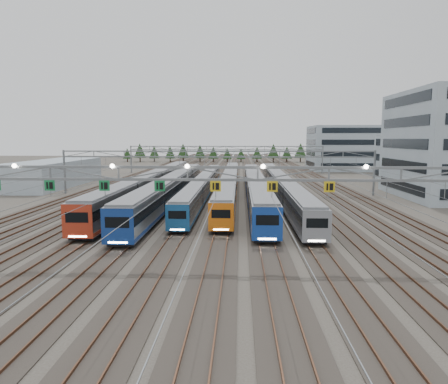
{
  "coord_description": "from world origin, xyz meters",
  "views": [
    {
      "loc": [
        4.2,
        -31.64,
        10.08
      ],
      "look_at": [
        2.21,
        17.26,
        3.5
      ],
      "focal_mm": 32.0,
      "sensor_mm": 36.0,
      "label": 1
    }
  ],
  "objects_px": {
    "train_d": "(230,182)",
    "train_f": "(281,185)",
    "train_e": "(256,187)",
    "gantry_far": "(226,151)",
    "train_c": "(204,185)",
    "west_shed": "(54,173)",
    "gantry_mid": "(217,159)",
    "depot_bldg_mid": "(417,159)",
    "gantry_near": "(187,176)",
    "train_b": "(172,188)",
    "depot_bldg_north": "(345,148)",
    "train_a": "(154,183)"
  },
  "relations": [
    {
      "from": "train_d",
      "to": "train_f",
      "type": "distance_m",
      "value": 9.9
    },
    {
      "from": "train_e",
      "to": "gantry_far",
      "type": "distance_m",
      "value": 51.89
    },
    {
      "from": "train_c",
      "to": "train_f",
      "type": "distance_m",
      "value": 13.51
    },
    {
      "from": "train_f",
      "to": "west_shed",
      "type": "distance_m",
      "value": 49.15
    },
    {
      "from": "gantry_mid",
      "to": "depot_bldg_mid",
      "type": "relative_size",
      "value": 3.52
    },
    {
      "from": "train_e",
      "to": "gantry_near",
      "type": "distance_m",
      "value": 34.87
    },
    {
      "from": "train_f",
      "to": "train_e",
      "type": "bearing_deg",
      "value": -138.31
    },
    {
      "from": "gantry_mid",
      "to": "gantry_far",
      "type": "distance_m",
      "value": 45.0
    },
    {
      "from": "train_b",
      "to": "gantry_far",
      "type": "bearing_deg",
      "value": 82.74
    },
    {
      "from": "train_b",
      "to": "depot_bldg_north",
      "type": "xyz_separation_m",
      "value": [
        44.64,
        66.65,
        4.83
      ]
    },
    {
      "from": "train_c",
      "to": "train_d",
      "type": "height_order",
      "value": "train_d"
    },
    {
      "from": "train_b",
      "to": "train_d",
      "type": "height_order",
      "value": "train_b"
    },
    {
      "from": "train_e",
      "to": "gantry_near",
      "type": "height_order",
      "value": "gantry_near"
    },
    {
      "from": "gantry_near",
      "to": "train_f",
      "type": "bearing_deg",
      "value": 73.38
    },
    {
      "from": "gantry_far",
      "to": "west_shed",
      "type": "distance_m",
      "value": 48.74
    },
    {
      "from": "gantry_mid",
      "to": "depot_bldg_north",
      "type": "relative_size",
      "value": 2.56
    },
    {
      "from": "gantry_far",
      "to": "gantry_near",
      "type": "bearing_deg",
      "value": -90.03
    },
    {
      "from": "train_f",
      "to": "west_shed",
      "type": "bearing_deg",
      "value": 163.03
    },
    {
      "from": "west_shed",
      "to": "depot_bldg_north",
      "type": "bearing_deg",
      "value": 32.33
    },
    {
      "from": "gantry_near",
      "to": "gantry_far",
      "type": "xyz_separation_m",
      "value": [
        0.05,
        85.12,
        -0.7
      ]
    },
    {
      "from": "train_d",
      "to": "west_shed",
      "type": "bearing_deg",
      "value": 164.95
    },
    {
      "from": "train_a",
      "to": "train_b",
      "type": "xyz_separation_m",
      "value": [
        4.5,
        -6.87,
        -0.0
      ]
    },
    {
      "from": "west_shed",
      "to": "gantry_mid",
      "type": "bearing_deg",
      "value": -18.66
    },
    {
      "from": "gantry_mid",
      "to": "west_shed",
      "type": "xyz_separation_m",
      "value": [
        -35.75,
        12.08,
        -3.7
      ]
    },
    {
      "from": "train_b",
      "to": "depot_bldg_north",
      "type": "relative_size",
      "value": 2.66
    },
    {
      "from": "train_c",
      "to": "west_shed",
      "type": "xyz_separation_m",
      "value": [
        -33.5,
        13.89,
        0.79
      ]
    },
    {
      "from": "train_a",
      "to": "train_c",
      "type": "distance_m",
      "value": 9.03
    },
    {
      "from": "train_d",
      "to": "train_e",
      "type": "xyz_separation_m",
      "value": [
        4.5,
        -8.14,
        0.15
      ]
    },
    {
      "from": "train_b",
      "to": "depot_bldg_mid",
      "type": "height_order",
      "value": "depot_bldg_mid"
    },
    {
      "from": "train_e",
      "to": "gantry_far",
      "type": "height_order",
      "value": "gantry_far"
    },
    {
      "from": "gantry_far",
      "to": "west_shed",
      "type": "bearing_deg",
      "value": -137.36
    },
    {
      "from": "gantry_far",
      "to": "train_a",
      "type": "bearing_deg",
      "value": -103.71
    },
    {
      "from": "train_b",
      "to": "gantry_mid",
      "type": "relative_size",
      "value": 1.04
    },
    {
      "from": "gantry_near",
      "to": "depot_bldg_north",
      "type": "xyz_separation_m",
      "value": [
        37.94,
        98.79,
        -0.06
      ]
    },
    {
      "from": "gantry_mid",
      "to": "depot_bldg_mid",
      "type": "xyz_separation_m",
      "value": [
        44.34,
        20.99,
        -0.97
      ]
    },
    {
      "from": "west_shed",
      "to": "train_f",
      "type": "bearing_deg",
      "value": -16.97
    },
    {
      "from": "train_a",
      "to": "depot_bldg_mid",
      "type": "distance_m",
      "value": 59.91
    },
    {
      "from": "train_e",
      "to": "depot_bldg_north",
      "type": "xyz_separation_m",
      "value": [
        31.14,
        64.96,
        4.89
      ]
    },
    {
      "from": "train_b",
      "to": "train_c",
      "type": "height_order",
      "value": "train_b"
    },
    {
      "from": "train_e",
      "to": "train_f",
      "type": "distance_m",
      "value": 6.03
    },
    {
      "from": "train_b",
      "to": "depot_bldg_north",
      "type": "height_order",
      "value": "depot_bldg_north"
    },
    {
      "from": "train_b",
      "to": "gantry_near",
      "type": "relative_size",
      "value": 1.04
    },
    {
      "from": "train_a",
      "to": "depot_bldg_north",
      "type": "xyz_separation_m",
      "value": [
        49.14,
        59.78,
        4.82
      ]
    },
    {
      "from": "gantry_near",
      "to": "gantry_far",
      "type": "height_order",
      "value": "gantry_near"
    },
    {
      "from": "gantry_mid",
      "to": "train_d",
      "type": "bearing_deg",
      "value": 39.57
    },
    {
      "from": "depot_bldg_mid",
      "to": "depot_bldg_north",
      "type": "distance_m",
      "value": 38.27
    },
    {
      "from": "train_d",
      "to": "depot_bldg_mid",
      "type": "relative_size",
      "value": 4.17
    },
    {
      "from": "train_c",
      "to": "gantry_mid",
      "type": "bearing_deg",
      "value": 38.93
    },
    {
      "from": "train_f",
      "to": "west_shed",
      "type": "height_order",
      "value": "west_shed"
    },
    {
      "from": "train_b",
      "to": "train_e",
      "type": "xyz_separation_m",
      "value": [
        13.5,
        1.7,
        -0.06
      ]
    }
  ]
}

